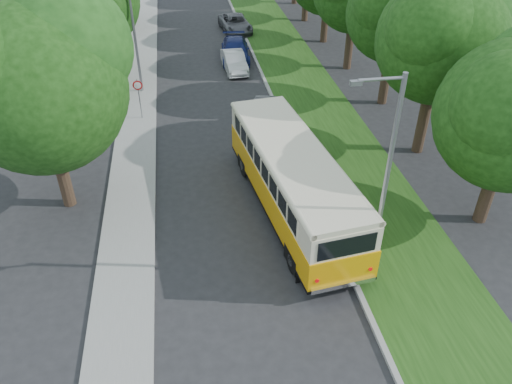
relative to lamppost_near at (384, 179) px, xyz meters
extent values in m
plane|color=#262628|center=(-4.21, 2.50, -4.37)|extent=(120.00, 120.00, 0.00)
cube|color=gray|center=(-0.61, 7.50, -4.29)|extent=(0.20, 70.00, 0.15)
cube|color=#1D4412|center=(1.74, 7.50, -4.30)|extent=(4.50, 70.00, 0.13)
cube|color=gray|center=(-9.01, 7.50, -4.31)|extent=(2.20, 70.00, 0.12)
cylinder|color=#332319|center=(5.95, 2.50, -2.70)|extent=(0.56, 0.56, 3.35)
sphere|color=#14390D|center=(5.07, 1.77, 1.32)|extent=(4.09, 4.09, 4.09)
cylinder|color=#332319|center=(5.75, 8.50, -2.24)|extent=(0.56, 0.56, 4.26)
sphere|color=#14390D|center=(5.75, 8.50, 1.54)|extent=(5.98, 5.98, 5.98)
sphere|color=#14390D|center=(6.80, 9.10, 2.73)|extent=(4.49, 4.49, 4.49)
sphere|color=#14390D|center=(4.86, 7.75, 2.29)|extent=(4.19, 4.19, 4.19)
cylinder|color=#332319|center=(6.08, 14.50, -2.39)|extent=(0.56, 0.56, 3.95)
sphere|color=#14390D|center=(6.08, 14.50, 1.13)|extent=(5.61, 5.61, 5.61)
sphere|color=#14390D|center=(5.24, 13.80, 1.83)|extent=(3.92, 3.92, 3.92)
cylinder|color=#332319|center=(5.69, 20.50, -2.44)|extent=(0.56, 0.56, 3.86)
cylinder|color=#332319|center=(5.59, 26.50, -2.58)|extent=(0.56, 0.56, 3.58)
cylinder|color=#332319|center=(5.46, 32.50, -2.53)|extent=(0.56, 0.56, 3.68)
cylinder|color=#332319|center=(-11.71, 6.50, -2.53)|extent=(0.56, 0.56, 3.68)
sphere|color=#14390D|center=(-11.71, 6.50, 1.18)|extent=(6.80, 6.80, 6.80)
sphere|color=#14390D|center=(-10.52, 7.18, 2.54)|extent=(5.10, 5.10, 5.10)
sphere|color=#14390D|center=(-12.73, 5.65, 2.03)|extent=(4.76, 4.76, 4.76)
cylinder|color=#332319|center=(-11.71, 20.50, -2.53)|extent=(0.56, 0.56, 3.68)
cylinder|color=#332319|center=(-11.71, 32.50, -2.53)|extent=(0.56, 0.56, 3.68)
cylinder|color=gray|center=(0.09, 0.00, -0.37)|extent=(0.16, 0.16, 8.00)
cylinder|color=gray|center=(-0.61, 0.00, 3.48)|extent=(1.40, 0.10, 0.10)
cube|color=gray|center=(-1.36, 0.00, 3.41)|extent=(0.35, 0.16, 0.14)
cylinder|color=gray|center=(-8.81, 18.50, -0.62)|extent=(0.16, 0.16, 7.50)
cylinder|color=gray|center=(-8.71, 14.50, -3.12)|extent=(0.06, 0.06, 2.50)
cone|color=red|center=(-8.71, 14.46, -2.22)|extent=(0.56, 0.02, 0.56)
cone|color=white|center=(-8.71, 14.44, -2.22)|extent=(0.40, 0.02, 0.40)
imported|color=silver|center=(-1.85, 12.14, -3.60)|extent=(2.78, 4.80, 1.54)
imported|color=silver|center=(-2.39, 21.33, -3.71)|extent=(1.63, 4.08, 1.32)
imported|color=navy|center=(-2.05, 23.52, -3.65)|extent=(2.38, 5.07, 1.43)
imported|color=#55565C|center=(-1.21, 30.24, -3.68)|extent=(2.72, 5.12, 1.37)
camera|label=1|loc=(-6.27, -12.75, 8.99)|focal=35.00mm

